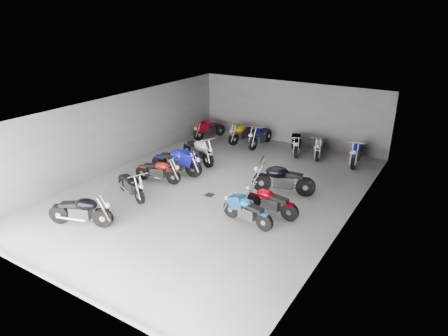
{
  "coord_description": "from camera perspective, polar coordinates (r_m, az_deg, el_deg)",
  "views": [
    {
      "loc": [
        7.69,
        -11.82,
        6.59
      ],
      "look_at": [
        0.33,
        0.02,
        1.0
      ],
      "focal_mm": 32.0,
      "sensor_mm": 36.0,
      "label": 1
    }
  ],
  "objects": [
    {
      "name": "ground",
      "position": [
        15.56,
        -1.06,
        -3.2
      ],
      "size": [
        14.0,
        14.0,
        0.0
      ],
      "primitive_type": "plane",
      "color": "#9B9893",
      "rests_on": "ground"
    },
    {
      "name": "wall_back",
      "position": [
        20.93,
        9.46,
        7.77
      ],
      "size": [
        10.0,
        0.1,
        3.2
      ],
      "primitive_type": "cube",
      "color": "slate",
      "rests_on": "ground"
    },
    {
      "name": "wall_left",
      "position": [
        18.04,
        -14.61,
        5.09
      ],
      "size": [
        0.1,
        14.0,
        3.2
      ],
      "primitive_type": "cube",
      "color": "slate",
      "rests_on": "ground"
    },
    {
      "name": "wall_right",
      "position": [
        13.11,
        17.58,
        -1.61
      ],
      "size": [
        0.1,
        14.0,
        3.2
      ],
      "primitive_type": "cube",
      "color": "slate",
      "rests_on": "ground"
    },
    {
      "name": "ceiling",
      "position": [
        14.49,
        -1.15,
        8.41
      ],
      "size": [
        10.0,
        14.0,
        0.04
      ],
      "primitive_type": "cube",
      "color": "black",
      "rests_on": "wall_back"
    },
    {
      "name": "drain_grate",
      "position": [
        15.18,
        -2.09,
        -3.86
      ],
      "size": [
        0.32,
        0.32,
        0.01
      ],
      "primitive_type": "cube",
      "color": "black",
      "rests_on": "ground"
    },
    {
      "name": "motorcycle_left_a",
      "position": [
        13.71,
        -19.73,
        -5.78
      ],
      "size": [
        2.09,
        0.96,
        0.97
      ],
      "rotation": [
        0.0,
        0.0,
        -1.18
      ],
      "color": "black",
      "rests_on": "ground"
    },
    {
      "name": "motorcycle_left_c",
      "position": [
        15.22,
        -13.13,
        -2.38
      ],
      "size": [
        1.96,
        0.87,
        0.9
      ],
      "rotation": [
        0.0,
        0.0,
        -1.94
      ],
      "color": "black",
      "rests_on": "ground"
    },
    {
      "name": "motorcycle_left_d",
      "position": [
        16.33,
        -9.36,
        -0.4
      ],
      "size": [
        2.0,
        0.57,
        0.89
      ],
      "rotation": [
        0.0,
        0.0,
        -1.37
      ],
      "color": "black",
      "rests_on": "ground"
    },
    {
      "name": "motorcycle_left_e",
      "position": [
        16.97,
        -6.74,
        0.92
      ],
      "size": [
        2.37,
        0.57,
        1.04
      ],
      "rotation": [
        0.0,
        0.0,
        -1.43
      ],
      "color": "black",
      "rests_on": "ground"
    },
    {
      "name": "motorcycle_left_f",
      "position": [
        18.22,
        -3.68,
        2.51
      ],
      "size": [
        2.24,
        1.04,
        1.04
      ],
      "rotation": [
        0.0,
        0.0,
        -1.96
      ],
      "color": "black",
      "rests_on": "ground"
    },
    {
      "name": "motorcycle_right_c",
      "position": [
        13.08,
        3.27,
        -6.08
      ],
      "size": [
        1.96,
        0.48,
        0.86
      ],
      "rotation": [
        0.0,
        0.0,
        1.42
      ],
      "color": "black",
      "rests_on": "ground"
    },
    {
      "name": "motorcycle_right_d",
      "position": [
        13.68,
        6.59,
        -4.79
      ],
      "size": [
        2.05,
        0.41,
        0.9
      ],
      "rotation": [
        0.0,
        0.0,
        1.54
      ],
      "color": "black",
      "rests_on": "ground"
    },
    {
      "name": "motorcycle_right_e",
      "position": [
        15.24,
        8.39,
        -1.64
      ],
      "size": [
        2.34,
        0.85,
        1.06
      ],
      "rotation": [
        0.0,
        0.0,
        1.87
      ],
      "color": "black",
      "rests_on": "ground"
    },
    {
      "name": "motorcycle_back_a",
      "position": [
        21.72,
        -2.17,
        5.56
      ],
      "size": [
        0.82,
        2.0,
        0.91
      ],
      "rotation": [
        0.0,
        0.0,
        2.8
      ],
      "color": "black",
      "rests_on": "ground"
    },
    {
      "name": "motorcycle_back_b",
      "position": [
        21.04,
        2.69,
        5.06
      ],
      "size": [
        0.6,
        2.14,
        0.95
      ],
      "rotation": [
        0.0,
        0.0,
        2.94
      ],
      "color": "black",
      "rests_on": "ground"
    },
    {
      "name": "motorcycle_back_c",
      "position": [
        20.45,
        5.19,
        4.56
      ],
      "size": [
        0.44,
        2.25,
        0.99
      ],
      "rotation": [
        0.0,
        0.0,
        3.12
      ],
      "color": "black",
      "rests_on": "ground"
    },
    {
      "name": "motorcycle_back_d",
      "position": [
        19.74,
        10.17,
        3.62
      ],
      "size": [
        1.04,
        2.05,
        0.96
      ],
      "rotation": [
        0.0,
        0.0,
        3.57
      ],
      "color": "black",
      "rests_on": "ground"
    },
    {
      "name": "motorcycle_back_e",
      "position": [
        19.47,
        13.41,
        3.0
      ],
      "size": [
        0.67,
        2.02,
        0.91
      ],
      "rotation": [
        0.0,
        0.0,
        3.4
      ],
      "color": "black",
      "rests_on": "ground"
    },
    {
      "name": "motorcycle_back_f",
      "position": [
        18.99,
        18.45,
        2.14
      ],
      "size": [
        0.5,
        2.27,
        1.0
      ],
      "rotation": [
        0.0,
        0.0,
        3.24
      ],
      "color": "black",
      "rests_on": "ground"
    }
  ]
}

